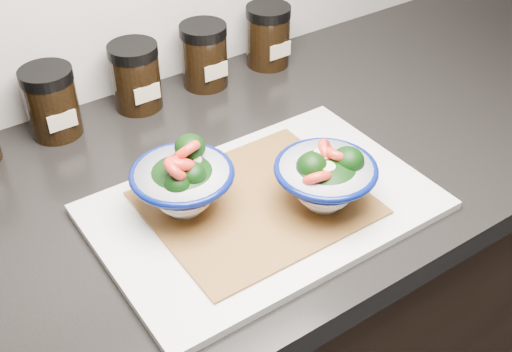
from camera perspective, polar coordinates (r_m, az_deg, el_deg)
countertop at (r=0.92m, az=-9.01°, el=-3.24°), size 3.50×0.60×0.04m
cutting_board at (r=0.88m, az=0.70°, el=-2.77°), size 0.45×0.30×0.01m
bamboo_mat at (r=0.87m, az=0.00°, el=-2.39°), size 0.28×0.24×0.00m
bowl_left at (r=0.84m, az=-6.49°, el=-0.60°), size 0.14×0.14×0.11m
bowl_right at (r=0.85m, az=6.25°, el=-0.15°), size 0.14×0.14×0.09m
spice_jar_b at (r=1.05m, az=-17.71°, el=6.27°), size 0.08×0.08×0.11m
spice_jar_c at (r=1.09m, az=-10.63°, el=8.70°), size 0.08×0.08×0.11m
spice_jar_d at (r=1.14m, az=-4.62°, el=10.64°), size 0.08×0.08×0.11m
spice_jar_e at (r=1.20m, az=1.08°, el=12.36°), size 0.08×0.08×0.11m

